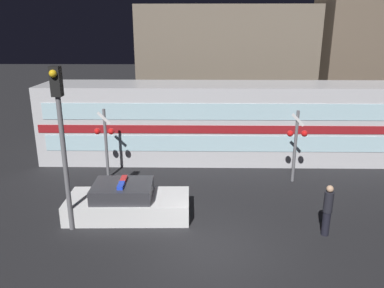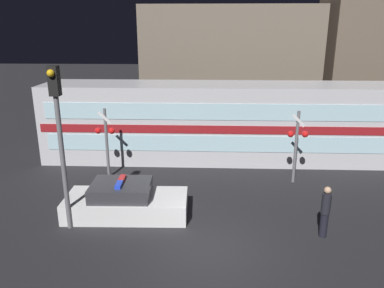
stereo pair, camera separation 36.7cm
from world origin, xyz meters
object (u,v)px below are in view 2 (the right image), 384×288
at_px(police_car, 125,202).
at_px(crossing_signal_near, 297,141).
at_px(traffic_light_corner, 59,128).
at_px(train, 239,122).
at_px(pedestrian, 325,211).

bearing_deg(police_car, crossing_signal_near, 24.25).
bearing_deg(traffic_light_corner, crossing_signal_near, 26.56).
xyz_separation_m(train, police_car, (-4.50, -6.30, -1.42)).
bearing_deg(pedestrian, traffic_light_corner, 178.55).
bearing_deg(pedestrian, train, 106.35).
relative_size(police_car, traffic_light_corner, 0.81).
xyz_separation_m(crossing_signal_near, traffic_light_corner, (-8.43, -4.21, 1.62)).
height_order(pedestrian, traffic_light_corner, traffic_light_corner).
distance_m(train, police_car, 7.87).
distance_m(police_car, traffic_light_corner, 3.60).
relative_size(pedestrian, traffic_light_corner, 0.32).
height_order(pedestrian, crossing_signal_near, crossing_signal_near).
xyz_separation_m(train, crossing_signal_near, (2.21, -3.08, -0.04)).
height_order(train, police_car, train).
bearing_deg(traffic_light_corner, police_car, 30.06).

